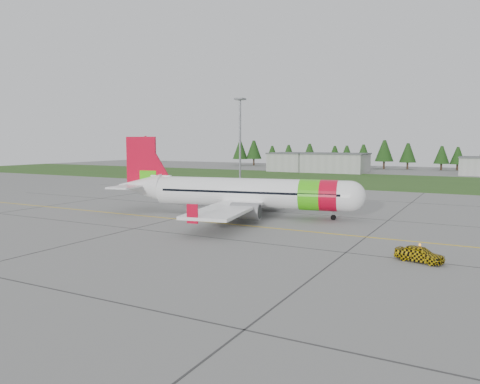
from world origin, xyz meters
The scene contains 9 objects.
ground centered at (0.00, 0.00, 0.00)m, with size 320.00×320.00×0.00m, color gray.
aircraft centered at (-8.23, 14.83, 3.12)m, with size 35.46×33.13×10.82m.
follow_me_car centered at (16.36, -0.28, 2.02)m, with size 1.62×1.38×4.04m, color yellow.
service_van centered at (-37.76, 49.97, 2.17)m, with size 1.51×1.43×4.33m, color silver.
grass_strip centered at (0.00, 82.00, 0.01)m, with size 320.00×50.00×0.03m, color #30561E.
taxi_guideline centered at (0.00, 8.00, 0.01)m, with size 120.00×0.25×0.02m, color gold.
hangar_west centered at (-30.00, 110.00, 3.00)m, with size 32.00×14.00×6.00m, color #A8A8A3.
floodlight_mast centered at (-32.00, 58.00, 10.00)m, with size 0.50×0.50×20.00m, color slate.
treeline centered at (0.00, 138.00, 5.00)m, with size 160.00×8.00×10.00m, color #1C3F14, non-canonical shape.
Camera 1 is at (21.22, -41.43, 10.08)m, focal length 35.00 mm.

